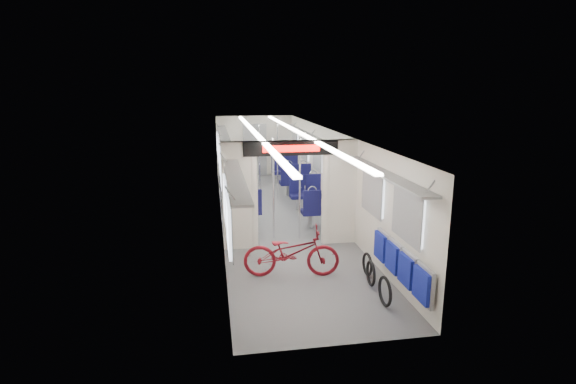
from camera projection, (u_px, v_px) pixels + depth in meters
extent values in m
plane|color=#515456|center=(277.00, 219.00, 11.83)|extent=(12.00, 12.00, 0.00)
cube|color=silver|center=(220.00, 178.00, 11.33)|extent=(0.02, 12.00, 2.30)
cube|color=silver|center=(331.00, 174.00, 11.80)|extent=(0.02, 12.00, 2.30)
cube|color=silver|center=(255.00, 146.00, 17.32)|extent=(2.90, 0.02, 2.30)
cube|color=silver|center=(343.00, 266.00, 5.81)|extent=(2.90, 0.02, 2.30)
cube|color=silver|center=(277.00, 131.00, 11.29)|extent=(2.90, 12.00, 0.02)
cube|color=white|center=(255.00, 133.00, 11.21)|extent=(0.12, 11.40, 0.04)
cube|color=white|center=(298.00, 132.00, 11.39)|extent=(0.12, 11.40, 0.04)
cube|color=silver|center=(238.00, 203.00, 9.49)|extent=(0.65, 0.18, 2.00)
cube|color=silver|center=(341.00, 199.00, 9.86)|extent=(0.65, 0.18, 2.00)
cube|color=silver|center=(290.00, 148.00, 9.41)|extent=(2.90, 0.18, 0.30)
cylinder|color=silver|center=(253.00, 202.00, 9.55)|extent=(0.20, 0.20, 2.00)
cylinder|color=silver|center=(326.00, 199.00, 9.81)|extent=(0.20, 0.20, 2.00)
cube|color=black|center=(291.00, 148.00, 9.31)|extent=(2.00, 0.03, 0.30)
cube|color=#FF0C07|center=(291.00, 149.00, 9.28)|extent=(1.20, 0.02, 0.14)
cube|color=white|center=(229.00, 225.00, 6.67)|extent=(0.04, 1.00, 0.75)
cube|color=white|center=(408.00, 216.00, 7.13)|extent=(0.04, 1.00, 0.75)
cube|color=white|center=(225.00, 199.00, 8.20)|extent=(0.04, 1.00, 0.75)
cube|color=white|center=(373.00, 193.00, 8.66)|extent=(0.04, 1.00, 0.75)
cube|color=white|center=(221.00, 172.00, 10.79)|extent=(0.04, 1.00, 0.75)
cube|color=white|center=(336.00, 168.00, 11.25)|extent=(0.04, 1.00, 0.75)
cube|color=white|center=(220.00, 159.00, 12.61)|extent=(0.04, 1.00, 0.75)
cube|color=white|center=(318.00, 157.00, 13.08)|extent=(0.04, 1.00, 0.75)
cube|color=white|center=(219.00, 150.00, 14.44)|extent=(0.04, 1.00, 0.75)
cube|color=white|center=(305.00, 148.00, 14.90)|extent=(0.04, 1.00, 0.75)
cube|color=white|center=(218.00, 143.00, 16.16)|extent=(0.04, 1.00, 0.75)
cube|color=white|center=(295.00, 141.00, 16.62)|extent=(0.04, 1.00, 0.75)
cube|color=gray|center=(235.00, 178.00, 7.33)|extent=(0.30, 3.60, 0.04)
cube|color=gray|center=(383.00, 173.00, 7.74)|extent=(0.30, 3.60, 0.04)
cube|color=gray|center=(224.00, 137.00, 13.09)|extent=(0.30, 7.60, 0.04)
cube|color=gray|center=(309.00, 136.00, 13.50)|extent=(0.30, 7.60, 0.04)
cube|color=gray|center=(255.00, 150.00, 17.29)|extent=(0.90, 0.05, 2.00)
imported|color=maroon|center=(291.00, 252.00, 8.18)|extent=(1.82, 0.85, 0.92)
cube|color=gray|center=(425.00, 285.00, 6.56)|extent=(0.06, 0.50, 0.57)
cube|color=navy|center=(421.00, 285.00, 6.55)|extent=(0.06, 0.46, 0.48)
cube|color=gray|center=(409.00, 270.00, 7.09)|extent=(0.06, 0.50, 0.57)
cube|color=navy|center=(405.00, 271.00, 7.08)|extent=(0.06, 0.46, 0.48)
cube|color=gray|center=(395.00, 257.00, 7.61)|extent=(0.06, 0.50, 0.57)
cube|color=navy|center=(392.00, 258.00, 7.60)|extent=(0.06, 0.46, 0.48)
cube|color=gray|center=(383.00, 246.00, 8.14)|extent=(0.06, 0.50, 0.57)
cube|color=navy|center=(380.00, 246.00, 8.13)|extent=(0.06, 0.46, 0.48)
torus|color=black|center=(385.00, 293.00, 7.11)|extent=(0.06, 0.49, 0.49)
torus|color=black|center=(371.00, 275.00, 7.84)|extent=(0.08, 0.46, 0.46)
torus|color=black|center=(367.00, 266.00, 8.25)|extent=(0.06, 0.44, 0.44)
cube|color=#0D0D3A|center=(252.00, 211.00, 11.06)|extent=(0.44, 0.41, 0.10)
cylinder|color=gray|center=(253.00, 220.00, 11.11)|extent=(0.10, 0.10, 0.35)
cube|color=#0D0D3A|center=(253.00, 201.00, 10.82)|extent=(0.44, 0.08, 0.53)
torus|color=silver|center=(253.00, 190.00, 10.76)|extent=(0.22, 0.03, 0.22)
cube|color=#0D0D3A|center=(247.00, 196.00, 12.63)|extent=(0.44, 0.41, 0.10)
cylinder|color=gray|center=(247.00, 203.00, 12.69)|extent=(0.10, 0.10, 0.35)
cube|color=#0D0D3A|center=(246.00, 183.00, 12.72)|extent=(0.44, 0.08, 0.53)
torus|color=silver|center=(246.00, 174.00, 12.66)|extent=(0.22, 0.03, 0.22)
cube|color=#0D0D3A|center=(233.00, 212.00, 10.98)|extent=(0.44, 0.41, 0.10)
cylinder|color=gray|center=(234.00, 221.00, 11.03)|extent=(0.10, 0.10, 0.35)
cube|color=#0D0D3A|center=(233.00, 201.00, 10.75)|extent=(0.44, 0.08, 0.53)
torus|color=silver|center=(233.00, 191.00, 10.69)|extent=(0.22, 0.03, 0.22)
cube|color=#0D0D3A|center=(230.00, 196.00, 12.56)|extent=(0.44, 0.41, 0.10)
cylinder|color=gray|center=(231.00, 204.00, 12.61)|extent=(0.10, 0.10, 0.35)
cube|color=#0D0D3A|center=(230.00, 184.00, 12.64)|extent=(0.44, 0.08, 0.53)
torus|color=silver|center=(229.00, 175.00, 12.58)|extent=(0.22, 0.03, 0.22)
cube|color=#0D0D3A|center=(311.00, 212.00, 11.00)|extent=(0.43, 0.41, 0.10)
cylinder|color=gray|center=(310.00, 221.00, 11.05)|extent=(0.10, 0.10, 0.35)
cube|color=#0D0D3A|center=(312.00, 201.00, 10.77)|extent=(0.43, 0.08, 0.53)
torus|color=silver|center=(312.00, 190.00, 10.70)|extent=(0.22, 0.03, 0.22)
cube|color=#0D0D3A|center=(298.00, 196.00, 12.57)|extent=(0.43, 0.41, 0.10)
cylinder|color=gray|center=(298.00, 204.00, 12.62)|extent=(0.10, 0.10, 0.35)
cube|color=#0D0D3A|center=(297.00, 184.00, 12.66)|extent=(0.43, 0.08, 0.53)
torus|color=silver|center=(297.00, 175.00, 12.59)|extent=(0.22, 0.03, 0.22)
cube|color=#0D0D3A|center=(329.00, 211.00, 11.07)|extent=(0.43, 0.41, 0.10)
cylinder|color=gray|center=(329.00, 220.00, 11.12)|extent=(0.10, 0.10, 0.35)
cube|color=#0D0D3A|center=(331.00, 200.00, 10.84)|extent=(0.43, 0.08, 0.53)
torus|color=silver|center=(331.00, 190.00, 10.78)|extent=(0.22, 0.03, 0.22)
cube|color=#0D0D3A|center=(314.00, 195.00, 12.65)|extent=(0.43, 0.41, 0.10)
cylinder|color=gray|center=(314.00, 203.00, 12.70)|extent=(0.10, 0.10, 0.35)
cube|color=#0D0D3A|center=(313.00, 183.00, 12.73)|extent=(0.43, 0.08, 0.53)
torus|color=silver|center=(313.00, 174.00, 12.67)|extent=(0.22, 0.03, 0.22)
cube|color=#0D0D3A|center=(244.00, 186.00, 13.83)|extent=(0.46, 0.43, 0.10)
cylinder|color=gray|center=(244.00, 193.00, 13.89)|extent=(0.10, 0.10, 0.35)
cube|color=#0D0D3A|center=(244.00, 177.00, 13.59)|extent=(0.46, 0.08, 0.56)
torus|color=silver|center=(244.00, 168.00, 13.53)|extent=(0.23, 0.03, 0.23)
cube|color=#0D0D3A|center=(240.00, 175.00, 15.50)|extent=(0.46, 0.43, 0.10)
cylinder|color=gray|center=(240.00, 182.00, 15.55)|extent=(0.10, 0.10, 0.35)
cube|color=#0D0D3A|center=(240.00, 165.00, 15.58)|extent=(0.46, 0.08, 0.56)
torus|color=silver|center=(240.00, 157.00, 15.52)|extent=(0.23, 0.03, 0.23)
cube|color=#0D0D3A|center=(229.00, 187.00, 13.76)|extent=(0.46, 0.43, 0.10)
cylinder|color=gray|center=(229.00, 194.00, 13.81)|extent=(0.10, 0.10, 0.35)
cube|color=#0D0D3A|center=(228.00, 177.00, 13.51)|extent=(0.46, 0.08, 0.56)
torus|color=silver|center=(228.00, 168.00, 13.45)|extent=(0.23, 0.03, 0.23)
cube|color=#0D0D3A|center=(227.00, 176.00, 15.42)|extent=(0.46, 0.43, 0.10)
cylinder|color=gray|center=(227.00, 182.00, 15.47)|extent=(0.10, 0.10, 0.35)
cube|color=#0D0D3A|center=(226.00, 165.00, 15.51)|extent=(0.46, 0.08, 0.56)
torus|color=silver|center=(226.00, 157.00, 15.44)|extent=(0.23, 0.03, 0.23)
cube|color=#0D0D3A|center=(288.00, 183.00, 14.26)|extent=(0.48, 0.45, 0.10)
cylinder|color=gray|center=(288.00, 190.00, 14.31)|extent=(0.10, 0.10, 0.35)
cube|color=#0D0D3A|center=(288.00, 173.00, 14.01)|extent=(0.48, 0.09, 0.59)
torus|color=silver|center=(288.00, 164.00, 13.94)|extent=(0.24, 0.03, 0.24)
cube|color=#0D0D3A|center=(279.00, 172.00, 16.00)|extent=(0.48, 0.45, 0.10)
cylinder|color=gray|center=(279.00, 179.00, 16.06)|extent=(0.10, 0.10, 0.35)
cube|color=#0D0D3A|center=(278.00, 162.00, 16.10)|extent=(0.48, 0.09, 0.59)
torus|color=silver|center=(278.00, 154.00, 16.03)|extent=(0.24, 0.03, 0.24)
cube|color=#0D0D3A|center=(302.00, 182.00, 14.34)|extent=(0.48, 0.45, 0.10)
cylinder|color=gray|center=(302.00, 189.00, 14.39)|extent=(0.10, 0.10, 0.35)
cube|color=#0D0D3A|center=(303.00, 173.00, 14.08)|extent=(0.48, 0.09, 0.59)
torus|color=silver|center=(303.00, 164.00, 14.02)|extent=(0.24, 0.03, 0.24)
cube|color=#0D0D3A|center=(292.00, 172.00, 16.08)|extent=(0.48, 0.45, 0.10)
cylinder|color=gray|center=(292.00, 178.00, 16.13)|extent=(0.10, 0.10, 0.35)
cube|color=#0D0D3A|center=(291.00, 162.00, 16.17)|extent=(0.48, 0.09, 0.59)
torus|color=silver|center=(291.00, 154.00, 16.11)|extent=(0.24, 0.03, 0.24)
cylinder|color=silver|center=(274.00, 189.00, 10.07)|extent=(0.05, 0.05, 2.30)
cylinder|color=silver|center=(300.00, 190.00, 10.05)|extent=(0.04, 0.04, 2.30)
cylinder|color=silver|center=(260.00, 164.00, 13.29)|extent=(0.04, 0.04, 2.30)
cylinder|color=silver|center=(278.00, 162.00, 13.59)|extent=(0.04, 0.04, 2.30)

